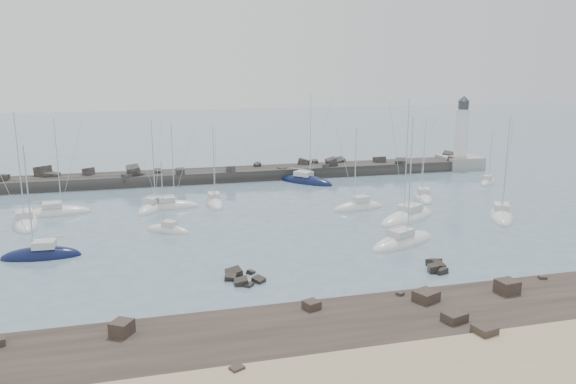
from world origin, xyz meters
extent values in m
plane|color=slate|center=(0.00, 0.00, 0.00)|extent=(400.00, 400.00, 0.00)
cube|color=#2A211D|center=(0.00, -22.00, 0.00)|extent=(140.00, 12.00, 0.70)
cube|color=#2A211D|center=(-7.77, -25.55, 0.51)|extent=(1.07, 0.99, 0.32)
cube|color=#2A211D|center=(22.24, -16.84, 0.48)|extent=(0.81, 0.76, 0.25)
cube|color=#2A211D|center=(-15.07, -18.42, 0.88)|extent=(1.95, 1.96, 1.05)
cube|color=#2A211D|center=(9.68, -22.60, 0.69)|extent=(2.05, 1.79, 0.68)
cube|color=#2A211D|center=(7.84, -16.94, 0.47)|extent=(0.75, 0.76, 0.25)
cube|color=#2A211D|center=(9.43, -18.55, 0.77)|extent=(2.33, 2.22, 0.84)
cube|color=#2A211D|center=(10.58, -25.20, 0.70)|extent=(1.73, 1.75, 0.70)
cube|color=#2A211D|center=(-0.31, -17.62, 0.67)|extent=(1.52, 1.52, 0.63)
cube|color=#2A211D|center=(17.03, -18.82, 0.91)|extent=(1.90, 1.77, 1.13)
cube|color=black|center=(-4.72, -10.25, -0.09)|extent=(1.54, 1.35, 1.45)
cube|color=black|center=(-5.08, -7.96, 0.20)|extent=(1.72, 1.59, 1.26)
cube|color=black|center=(-3.44, -7.78, 0.02)|extent=(1.03, 0.91, 0.77)
cube|color=black|center=(-5.58, -8.89, 0.12)|extent=(1.28, 1.28, 0.98)
cube|color=black|center=(-3.13, -10.03, -0.10)|extent=(1.41, 1.56, 1.25)
cube|color=black|center=(-4.30, -10.79, -0.05)|extent=(1.32, 1.27, 0.69)
cube|color=black|center=(14.61, -11.40, 0.16)|extent=(1.07, 1.36, 1.37)
cube|color=black|center=(13.77, -11.95, 0.26)|extent=(1.19, 1.16, 1.14)
cube|color=black|center=(14.33, -12.25, 0.09)|extent=(1.53, 1.46, 0.94)
cube|color=black|center=(14.85, -10.17, 0.05)|extent=(1.85, 1.99, 1.56)
cube|color=black|center=(14.89, -11.18, -0.06)|extent=(1.23, 1.21, 0.84)
cube|color=#292624|center=(-7.50, 38.00, 0.20)|extent=(115.00, 6.00, 3.20)
cube|color=#292624|center=(18.12, 40.40, 1.94)|extent=(1.20, 1.33, 1.08)
cube|color=#292624|center=(45.68, 40.30, 2.15)|extent=(2.44, 2.59, 1.88)
cube|color=#292624|center=(20.17, 36.86, 2.30)|extent=(2.28, 1.75, 2.33)
cube|color=#292624|center=(-28.93, 40.10, 2.49)|extent=(3.13, 3.11, 2.26)
cube|color=#292624|center=(10.80, 36.56, 1.61)|extent=(1.84, 1.85, 0.97)
cube|color=#292624|center=(-34.52, 37.56, 1.90)|extent=(1.99, 2.03, 1.82)
cube|color=#292624|center=(33.46, 35.91, 1.95)|extent=(2.79, 2.69, 1.87)
cube|color=#292624|center=(18.73, 35.80, 1.90)|extent=(1.63, 1.77, 0.87)
cube|color=#292624|center=(15.75, 39.74, 2.08)|extent=(2.61, 2.22, 1.85)
cube|color=#292624|center=(1.60, 35.90, 1.91)|extent=(1.83, 2.04, 1.84)
cube|color=#292624|center=(-13.88, 37.30, 1.70)|extent=(2.38, 2.66, 1.95)
cube|color=#292624|center=(-15.61, 35.60, 1.67)|extent=(1.84, 1.60, 1.34)
cube|color=#292624|center=(22.94, 40.44, 1.92)|extent=(2.33, 2.23, 1.84)
cube|color=#292624|center=(-32.18, 36.56, 1.53)|extent=(1.07, 1.10, 0.86)
cube|color=#292624|center=(-18.82, 39.24, 1.38)|extent=(1.28, 1.07, 0.99)
cube|color=#292624|center=(47.61, 39.01, 1.91)|extent=(1.15, 1.14, 0.93)
cube|color=#292624|center=(25.81, 39.18, 1.33)|extent=(1.51, 1.41, 1.03)
cube|color=#292624|center=(44.02, 36.55, 2.09)|extent=(1.59, 1.63, 1.16)
cube|color=#292624|center=(-14.50, 36.83, 2.25)|extent=(2.41, 2.81, 2.70)
cube|color=#292624|center=(-27.47, 39.12, 1.70)|extent=(2.55, 2.04, 1.71)
cube|color=#292624|center=(-21.75, 39.26, 2.29)|extent=(2.10, 2.25, 1.60)
cube|color=#292624|center=(46.30, 40.50, 1.92)|extent=(1.66, 1.74, 1.42)
cube|color=#292624|center=(6.99, 39.51, 2.04)|extent=(1.47, 1.52, 1.29)
cube|color=#292624|center=(-10.53, 38.13, 1.83)|extent=(1.46, 1.79, 1.25)
cube|color=#292624|center=(30.21, 38.38, 1.97)|extent=(2.07, 2.11, 1.96)
cube|color=#292624|center=(-6.96, 35.53, 2.22)|extent=(1.47, 1.46, 1.38)
cube|color=gray|center=(47.00, 38.00, 0.80)|extent=(7.00, 7.00, 3.00)
cylinder|color=white|center=(47.00, 38.00, 6.80)|extent=(2.50, 2.50, 9.00)
cylinder|color=white|center=(47.00, 38.00, 11.23)|extent=(3.20, 3.20, 0.25)
cylinder|color=#353A3F|center=(47.00, 38.00, 12.10)|extent=(2.00, 2.00, 1.60)
cone|color=#353A3F|center=(47.00, 38.00, 13.40)|extent=(2.20, 2.20, 1.00)
ellipsoid|color=silver|center=(-27.71, 16.31, 0.05)|extent=(4.77, 10.02, 2.47)
cube|color=silver|center=(-27.62, 15.84, 1.50)|extent=(2.42, 3.02, 0.79)
cylinder|color=silver|center=(-27.86, 17.07, 7.60)|extent=(0.14, 0.14, 13.00)
cylinder|color=silver|center=(-27.49, 15.18, 2.23)|extent=(0.85, 3.80, 0.11)
ellipsoid|color=#0D1439|center=(-23.74, 2.31, 0.05)|extent=(8.14, 2.91, 2.26)
cube|color=silver|center=(-23.34, 2.29, 1.40)|extent=(2.33, 1.73, 0.78)
cylinder|color=silver|center=(-24.38, 2.34, 6.42)|extent=(0.13, 0.13, 10.83)
cylinder|color=silver|center=(-22.78, 2.26, 2.13)|extent=(3.21, 0.28, 0.11)
ellipsoid|color=silver|center=(-11.80, 20.38, 0.05)|extent=(6.12, 8.67, 2.21)
cube|color=silver|center=(-11.99, 20.00, 1.35)|extent=(2.57, 2.86, 0.73)
cylinder|color=silver|center=(-11.50, 20.98, 6.66)|extent=(0.12, 0.12, 11.34)
cylinder|color=silver|center=(-12.26, 19.48, 2.03)|extent=(1.61, 3.04, 0.10)
ellipsoid|color=silver|center=(-9.54, 20.21, 0.05)|extent=(8.07, 2.59, 2.05)
cube|color=silver|center=(-9.94, 20.21, 1.25)|extent=(2.27, 1.65, 0.65)
cylinder|color=silver|center=(-8.90, 20.20, 6.35)|extent=(0.11, 0.11, 10.85)
cylinder|color=silver|center=(-10.51, 20.22, 1.85)|extent=(3.22, 0.13, 0.09)
ellipsoid|color=silver|center=(-10.47, 8.41, 0.05)|extent=(5.80, 4.78, 1.68)
cube|color=silver|center=(-10.23, 8.25, 1.06)|extent=(2.00, 1.89, 0.60)
cylinder|color=silver|center=(-10.85, 8.68, 4.69)|extent=(0.10, 0.10, 7.84)
cylinder|color=silver|center=(-9.90, 8.02, 1.62)|extent=(1.96, 1.39, 0.09)
ellipsoid|color=silver|center=(-3.25, 20.65, 0.05)|extent=(2.46, 7.73, 2.07)
cube|color=silver|center=(-3.25, 21.04, 1.28)|extent=(1.57, 2.17, 0.69)
cylinder|color=silver|center=(-3.24, 20.03, 6.13)|extent=(0.12, 0.12, 10.41)
cylinder|color=silver|center=(-3.26, 21.58, 1.92)|extent=(0.13, 3.08, 0.10)
ellipsoid|color=silver|center=(14.85, -3.10, 0.05)|extent=(10.07, 6.80, 2.40)
cube|color=silver|center=(14.41, -3.31, 1.44)|extent=(3.29, 2.91, 0.74)
cylinder|color=silver|center=(15.56, -2.78, 7.62)|extent=(0.13, 0.13, 13.09)
cylinder|color=silver|center=(13.80, -3.59, 2.13)|extent=(3.57, 1.72, 0.11)
ellipsoid|color=#0D1439|center=(13.88, 31.86, 0.05)|extent=(9.07, 9.80, 2.53)
cube|color=silver|center=(13.54, 32.25, 1.52)|extent=(3.43, 3.51, 0.79)
cylinder|color=silver|center=(14.41, 31.24, 8.02)|extent=(0.13, 0.13, 13.79)
cylinder|color=silver|center=(13.08, 32.79, 2.25)|extent=(2.75, 3.17, 0.11)
ellipsoid|color=silver|center=(15.84, 12.86, 0.05)|extent=(7.99, 3.54, 2.22)
cube|color=silver|center=(16.22, 12.92, 1.38)|extent=(2.37, 1.86, 0.78)
cylinder|color=silver|center=(15.23, 12.76, 6.20)|extent=(0.13, 0.13, 10.42)
cylinder|color=silver|center=(16.76, 13.00, 2.11)|extent=(3.07, 0.58, 0.11)
ellipsoid|color=silver|center=(27.67, 16.50, 0.05)|extent=(5.10, 8.71, 2.11)
cube|color=silver|center=(27.54, 16.11, 1.28)|extent=(2.33, 2.74, 0.67)
cylinder|color=silver|center=(27.89, 17.13, 6.57)|extent=(0.12, 0.12, 11.24)
cylinder|color=silver|center=(27.36, 15.55, 1.91)|extent=(1.15, 3.19, 0.10)
ellipsoid|color=silver|center=(32.32, 3.76, 0.05)|extent=(7.08, 9.38, 2.35)
cube|color=silver|center=(32.56, 4.15, 1.43)|extent=(2.90, 3.16, 0.75)
cylinder|color=silver|center=(31.95, 3.12, 7.26)|extent=(0.13, 0.13, 12.41)
cylinder|color=silver|center=(32.88, 4.71, 2.12)|extent=(1.94, 3.23, 0.11)
ellipsoid|color=silver|center=(43.59, 23.52, 0.05)|extent=(5.75, 5.43, 1.76)
cube|color=silver|center=(43.37, 23.32, 1.11)|extent=(2.07, 2.04, 0.63)
cylinder|color=silver|center=(43.95, 23.85, 4.88)|extent=(0.11, 0.11, 8.16)
cylinder|color=silver|center=(43.05, 23.04, 1.70)|extent=(1.86, 1.68, 0.09)
ellipsoid|color=silver|center=(-24.54, 20.50, 0.05)|extent=(9.04, 3.57, 2.18)
cube|color=silver|center=(-24.98, 20.46, 1.31)|extent=(2.63, 2.01, 0.67)
cylinder|color=silver|center=(-23.84, 20.57, 6.93)|extent=(0.12, 0.12, 11.90)
cylinder|color=silver|center=(-25.60, 20.40, 1.94)|extent=(3.52, 0.44, 0.10)
ellipsoid|color=silver|center=(20.04, 6.19, 0.05)|extent=(10.97, 8.36, 2.54)
cube|color=silver|center=(20.50, 6.46, 1.51)|extent=(3.70, 3.40, 0.76)
cylinder|color=silver|center=(19.29, 5.75, 8.40)|extent=(0.13, 0.13, 14.54)
cylinder|color=silver|center=(21.15, 6.85, 2.21)|extent=(3.76, 2.29, 0.11)
camera|label=1|loc=(-12.89, -58.02, 19.63)|focal=35.00mm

